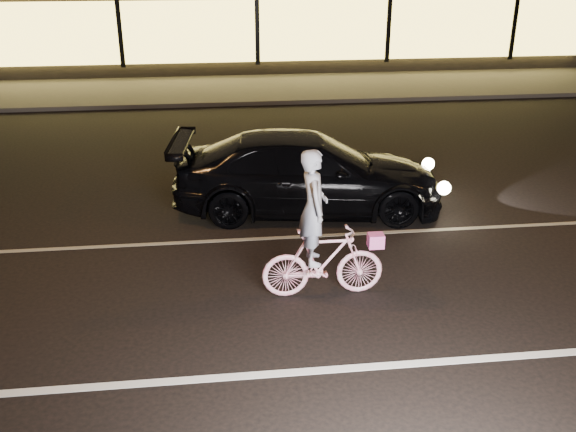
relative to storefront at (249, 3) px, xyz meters
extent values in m
plane|color=black|center=(0.00, -18.97, -2.15)|extent=(90.00, 90.00, 0.00)
cube|color=silver|center=(0.00, -20.47, -2.14)|extent=(60.00, 0.12, 0.01)
cube|color=gray|center=(0.00, -16.97, -2.14)|extent=(60.00, 0.10, 0.01)
cube|color=#383533|center=(0.00, -5.97, -2.09)|extent=(30.00, 4.00, 0.12)
cube|color=black|center=(0.00, 0.03, -0.15)|extent=(25.00, 8.00, 4.00)
cube|color=#E9C751|center=(0.00, -4.07, -0.55)|extent=(23.00, 0.15, 2.00)
cube|color=black|center=(-4.50, -4.15, -0.55)|extent=(0.15, 0.08, 2.20)
cube|color=black|center=(0.00, -4.15, -0.55)|extent=(0.15, 0.08, 2.20)
cube|color=black|center=(4.50, -4.15, -0.55)|extent=(0.15, 0.08, 2.20)
cube|color=black|center=(9.00, -4.15, -0.55)|extent=(0.15, 0.08, 2.20)
imported|color=#F84E7F|center=(-0.22, -18.81, -1.66)|extent=(1.63, 0.46, 0.98)
imported|color=white|center=(-0.36, -18.81, -0.86)|extent=(0.37, 0.56, 1.54)
cube|color=#EE40AA|center=(0.48, -18.81, -1.38)|extent=(0.21, 0.17, 0.19)
imported|color=black|center=(0.02, -15.81, -1.47)|extent=(4.86, 2.39, 1.36)
sphere|color=#FFF2BF|center=(2.31, -15.43, -1.52)|extent=(0.23, 0.23, 0.23)
sphere|color=#FFF2BF|center=(2.18, -16.67, -1.52)|extent=(0.23, 0.23, 0.23)
camera|label=1|loc=(-1.56, -26.26, 2.27)|focal=40.00mm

